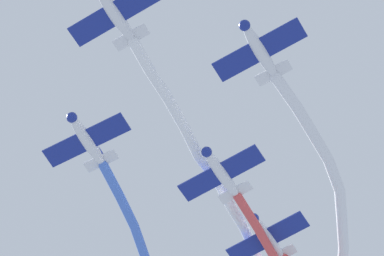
# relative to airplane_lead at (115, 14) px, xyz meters

# --- Properties ---
(airplane_lead) EXTENTS (4.66, 5.95, 1.53)m
(airplane_lead) POSITION_rel_airplane_lead_xyz_m (0.00, 0.00, 0.00)
(airplane_lead) COLOR silver
(smoke_trail_lead) EXTENTS (20.14, 14.20, 2.79)m
(smoke_trail_lead) POSITION_rel_airplane_lead_xyz_m (-11.65, -7.71, 1.00)
(smoke_trail_lead) COLOR white
(airplane_left_wing) EXTENTS (4.66, 5.95, 1.53)m
(airplane_left_wing) POSITION_rel_airplane_lead_xyz_m (-8.84, 2.51, -0.40)
(airplane_left_wing) COLOR silver
(smoke_trail_left_wing) EXTENTS (14.23, 12.64, 3.26)m
(smoke_trail_left_wing) POSITION_rel_airplane_lead_xyz_m (-18.10, -3.74, 0.68)
(smoke_trail_left_wing) COLOR white
(airplane_right_wing) EXTENTS (4.75, 5.86, 1.53)m
(airplane_right_wing) POSITION_rel_airplane_lead_xyz_m (-2.51, -8.83, 0.30)
(airplane_right_wing) COLOR silver
(airplane_slot) EXTENTS (4.67, 5.98, 1.53)m
(airplane_slot) POSITION_rel_airplane_lead_xyz_m (-11.34, -6.33, -0.20)
(airplane_slot) COLOR silver
(airplane_trail) EXTENTS (4.68, 6.00, 1.53)m
(airplane_trail) POSITION_rel_airplane_lead_xyz_m (-17.01, -9.50, 0.40)
(airplane_trail) COLOR silver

